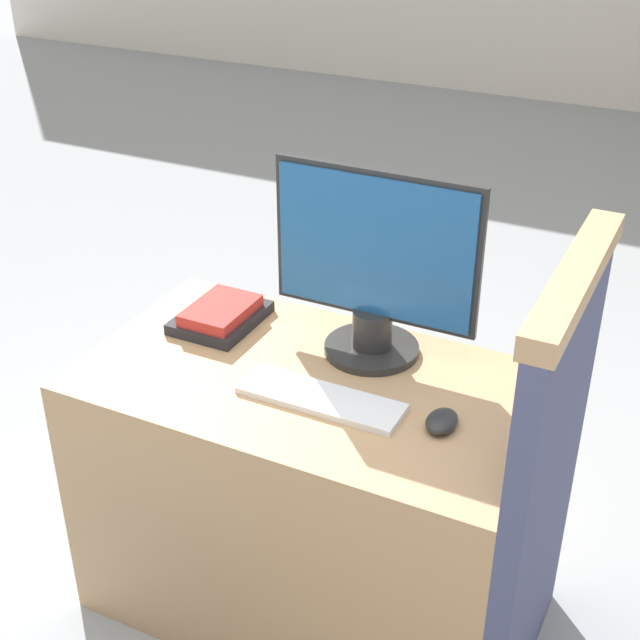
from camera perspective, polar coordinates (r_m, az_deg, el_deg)
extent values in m
cube|color=tan|center=(2.35, -0.57, -11.11)|extent=(1.10, 0.64, 0.72)
cube|color=#474C70|center=(2.08, 13.89, -11.65)|extent=(0.05, 0.61, 1.10)
cube|color=tan|center=(1.77, 16.07, 2.57)|extent=(0.07, 0.61, 0.05)
cylinder|color=#282828|center=(2.23, 3.32, -1.82)|extent=(0.24, 0.24, 0.02)
cylinder|color=#282828|center=(2.20, 3.36, -0.53)|extent=(0.10, 0.10, 0.10)
cube|color=#282828|center=(2.10, 3.58, 4.76)|extent=(0.52, 0.01, 0.37)
cube|color=#1E5693|center=(2.10, 3.53, 4.71)|extent=(0.49, 0.02, 0.35)
cube|color=white|center=(2.04, 0.06, -5.05)|extent=(0.39, 0.12, 0.02)
ellipsoid|color=#262626|center=(1.98, 7.80, -6.43)|extent=(0.07, 0.10, 0.03)
cube|color=#232328|center=(2.37, -6.38, 0.15)|extent=(0.19, 0.24, 0.03)
cube|color=#B72D28|center=(2.34, -6.39, 0.61)|extent=(0.14, 0.20, 0.03)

